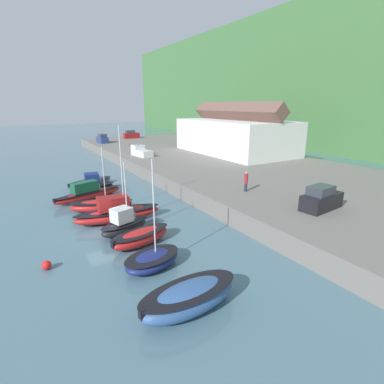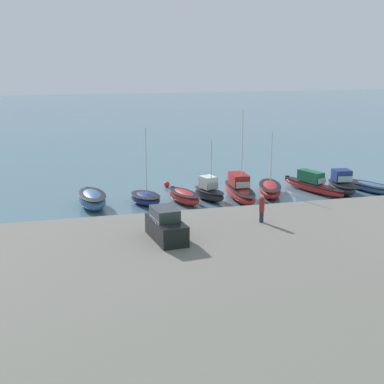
% 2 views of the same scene
% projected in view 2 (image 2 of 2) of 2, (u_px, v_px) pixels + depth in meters
% --- Properties ---
extents(ground_plane, '(320.00, 320.00, 0.00)m').
position_uv_depth(ground_plane, '(219.00, 195.00, 55.38)').
color(ground_plane, slate).
extents(quay_promenade, '(119.65, 28.41, 1.79)m').
position_uv_depth(quay_promenade, '(345.00, 280.00, 32.03)').
color(quay_promenade, slate).
rests_on(quay_promenade, ground_plane).
extents(moored_boat_0, '(4.27, 6.90, 0.91)m').
position_uv_depth(moored_boat_0, '(372.00, 187.00, 56.62)').
color(moored_boat_0, '#33568E').
rests_on(moored_boat_0, ground_plane).
extents(moored_boat_1, '(2.99, 5.10, 2.47)m').
position_uv_depth(moored_boat_1, '(342.00, 185.00, 55.93)').
color(moored_boat_1, black).
rests_on(moored_boat_1, ground_plane).
extents(moored_boat_2, '(4.09, 8.70, 2.19)m').
position_uv_depth(moored_boat_2, '(313.00, 185.00, 56.54)').
color(moored_boat_2, red).
rests_on(moored_boat_2, ground_plane).
extents(moored_boat_3, '(4.13, 6.73, 6.70)m').
position_uv_depth(moored_boat_3, '(270.00, 189.00, 55.09)').
color(moored_boat_3, red).
rests_on(moored_boat_3, ground_plane).
extents(moored_boat_4, '(2.68, 8.27, 9.00)m').
position_uv_depth(moored_boat_4, '(239.00, 190.00, 53.61)').
color(moored_boat_4, red).
rests_on(moored_boat_4, ground_plane).
extents(moored_boat_5, '(3.07, 4.86, 6.20)m').
position_uv_depth(moored_boat_5, '(209.00, 192.00, 53.22)').
color(moored_boat_5, black).
rests_on(moored_boat_5, ground_plane).
extents(moored_boat_6, '(3.19, 5.56, 1.26)m').
position_uv_depth(moored_boat_6, '(184.00, 196.00, 52.20)').
color(moored_boat_6, red).
rests_on(moored_boat_6, ground_plane).
extents(moored_boat_7, '(3.52, 4.73, 7.47)m').
position_uv_depth(moored_boat_7, '(146.00, 198.00, 51.89)').
color(moored_boat_7, navy).
rests_on(moored_boat_7, ground_plane).
extents(moored_boat_8, '(2.95, 6.15, 1.54)m').
position_uv_depth(moored_boat_8, '(92.00, 199.00, 50.65)').
color(moored_boat_8, '#33568E').
rests_on(moored_boat_8, ground_plane).
extents(parked_car_3, '(2.26, 4.37, 2.16)m').
position_uv_depth(parked_car_3, '(166.00, 226.00, 36.36)').
color(parked_car_3, black).
rests_on(parked_car_3, quay_promenade).
extents(person_on_quay, '(0.40, 0.40, 2.14)m').
position_uv_depth(person_on_quay, '(262.00, 208.00, 40.08)').
color(person_on_quay, '#232838').
rests_on(person_on_quay, quay_promenade).
extents(mooring_buoy_0, '(0.64, 0.64, 0.64)m').
position_uv_depth(mooring_buoy_0, '(167.00, 184.00, 58.65)').
color(mooring_buoy_0, red).
rests_on(mooring_buoy_0, ground_plane).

